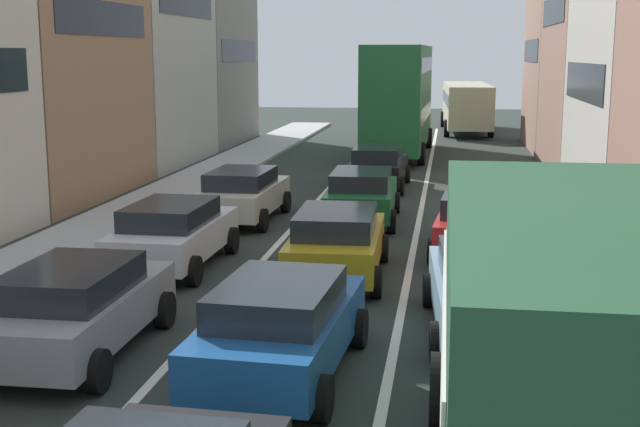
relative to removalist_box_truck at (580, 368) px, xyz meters
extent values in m
cube|color=#ACACAC|center=(-10.40, 16.87, -1.90)|extent=(2.60, 64.00, 0.14)
cube|color=silver|center=(-5.40, 16.87, -1.97)|extent=(0.16, 60.00, 0.01)
cube|color=silver|center=(-2.00, 16.87, -1.97)|extent=(0.16, 60.00, 0.01)
cube|color=#9E7556|center=(-15.70, 18.87, 3.32)|extent=(7.00, 8.70, 10.58)
cube|color=black|center=(-12.18, 18.87, 3.85)|extent=(0.02, 7.04, 1.10)
cube|color=#B2ADA3|center=(-15.70, 27.67, 4.20)|extent=(7.00, 8.70, 12.34)
cube|color=black|center=(-12.18, 27.67, 4.81)|extent=(0.02, 7.04, 1.10)
cube|color=gray|center=(-15.70, 36.47, 2.42)|extent=(7.00, 8.70, 8.78)
cube|color=black|center=(-12.18, 36.47, 2.86)|extent=(0.02, 7.04, 1.10)
cube|color=#936B5B|center=(6.20, 36.47, 2.43)|extent=(7.00, 8.70, 8.81)
cube|color=black|center=(2.69, 36.47, 2.87)|extent=(0.02, 7.04, 1.10)
cube|color=black|center=(2.69, 27.67, 4.40)|extent=(0.02, 7.04, 1.10)
cube|color=black|center=(2.69, 18.87, 1.92)|extent=(0.02, 7.04, 1.10)
cube|color=#1E5933|center=(-0.01, 2.88, -0.54)|extent=(2.41, 2.41, 1.90)
cube|color=black|center=(-0.02, 4.09, -0.16)|extent=(2.02, 0.04, 0.70)
cube|color=#234C33|center=(0.01, -0.88, 0.21)|extent=(2.43, 5.45, 2.80)
cube|color=white|center=(-1.21, -0.88, 0.49)|extent=(0.05, 4.48, 0.90)
cylinder|color=black|center=(-1.21, 2.96, -1.49)|extent=(0.30, 0.96, 0.96)
cylinder|color=black|center=(1.19, 2.97, -1.49)|extent=(0.30, 0.96, 0.96)
cube|color=#194C8C|center=(-3.58, 4.33, -1.30)|extent=(2.05, 4.40, 0.70)
cube|color=#1E2328|center=(-3.59, 4.13, -0.74)|extent=(1.72, 2.50, 0.52)
cylinder|color=black|center=(-4.41, 5.84, -1.65)|extent=(0.26, 0.65, 0.64)
cylinder|color=black|center=(-2.57, 5.73, -1.65)|extent=(0.26, 0.65, 0.64)
cylinder|color=black|center=(-4.58, 2.93, -1.65)|extent=(0.26, 0.65, 0.64)
cylinder|color=black|center=(-2.75, 2.82, -1.65)|extent=(0.26, 0.65, 0.64)
cube|color=gray|center=(-6.95, 4.75, -1.30)|extent=(1.82, 4.31, 0.70)
cube|color=#1E2328|center=(-6.94, 4.55, -0.74)|extent=(1.60, 2.42, 0.52)
cylinder|color=black|center=(-7.87, 6.21, -1.65)|extent=(0.22, 0.64, 0.64)
cylinder|color=black|center=(-6.03, 6.22, -1.65)|extent=(0.22, 0.64, 0.64)
cylinder|color=black|center=(-6.02, 3.29, -1.65)|extent=(0.22, 0.64, 0.64)
cube|color=#B29319|center=(-3.51, 10.03, -1.30)|extent=(1.92, 4.35, 0.70)
cube|color=#1E2328|center=(-3.50, 9.83, -0.74)|extent=(1.65, 2.45, 0.52)
cylinder|color=black|center=(-4.47, 11.47, -1.65)|extent=(0.24, 0.65, 0.64)
cylinder|color=black|center=(-2.63, 11.52, -1.65)|extent=(0.24, 0.65, 0.64)
cylinder|color=black|center=(-4.38, 8.55, -1.65)|extent=(0.24, 0.65, 0.64)
cylinder|color=black|center=(-2.54, 8.60, -1.65)|extent=(0.24, 0.65, 0.64)
cube|color=silver|center=(-7.23, 10.36, -1.30)|extent=(1.87, 4.33, 0.70)
cube|color=#1E2328|center=(-7.23, 10.16, -0.74)|extent=(1.62, 2.43, 0.52)
cylinder|color=black|center=(-8.12, 11.83, -1.65)|extent=(0.23, 0.64, 0.64)
cylinder|color=black|center=(-6.28, 11.81, -1.65)|extent=(0.23, 0.64, 0.64)
cylinder|color=black|center=(-8.17, 8.91, -1.65)|extent=(0.23, 0.64, 0.64)
cylinder|color=black|center=(-6.33, 8.88, -1.65)|extent=(0.23, 0.64, 0.64)
cube|color=#19592D|center=(-3.61, 16.15, -1.30)|extent=(1.90, 4.34, 0.70)
cube|color=#1E2328|center=(-3.61, 15.95, -0.74)|extent=(1.64, 2.44, 0.52)
cylinder|color=black|center=(-4.57, 17.59, -1.65)|extent=(0.23, 0.64, 0.64)
cylinder|color=black|center=(-2.73, 17.63, -1.65)|extent=(0.23, 0.64, 0.64)
cylinder|color=black|center=(-4.50, 14.67, -1.65)|extent=(0.23, 0.64, 0.64)
cylinder|color=black|center=(-2.66, 14.71, -1.65)|extent=(0.23, 0.64, 0.64)
cube|color=beige|center=(-6.98, 15.81, -1.30)|extent=(1.90, 4.34, 0.70)
cube|color=#1E2328|center=(-6.99, 15.61, -0.74)|extent=(1.64, 2.44, 0.52)
cylinder|color=black|center=(-7.87, 17.29, -1.65)|extent=(0.23, 0.64, 0.64)
cylinder|color=black|center=(-6.03, 17.25, -1.65)|extent=(0.23, 0.64, 0.64)
cylinder|color=black|center=(-7.93, 14.37, -1.65)|extent=(0.23, 0.64, 0.64)
cylinder|color=black|center=(-6.10, 14.32, -1.65)|extent=(0.23, 0.64, 0.64)
cube|color=black|center=(-3.66, 22.34, -1.30)|extent=(1.88, 4.33, 0.70)
cube|color=#1E2328|center=(-3.67, 22.14, -0.74)|extent=(1.63, 2.44, 0.52)
cylinder|color=black|center=(-4.56, 23.82, -1.65)|extent=(0.23, 0.64, 0.64)
cylinder|color=black|center=(-2.72, 23.78, -1.65)|extent=(0.23, 0.64, 0.64)
cylinder|color=black|center=(-4.61, 20.89, -1.65)|extent=(0.23, 0.64, 0.64)
cylinder|color=black|center=(-2.77, 20.86, -1.65)|extent=(0.23, 0.64, 0.64)
cube|color=#759EB7|center=(-0.49, 6.79, -1.30)|extent=(2.09, 4.41, 0.70)
cube|color=#1E2328|center=(-0.47, 6.59, -0.74)|extent=(1.74, 2.51, 0.52)
cylinder|color=black|center=(-1.51, 8.18, -1.65)|extent=(0.26, 0.65, 0.64)
cylinder|color=black|center=(0.33, 8.31, -1.65)|extent=(0.26, 0.65, 0.64)
cylinder|color=black|center=(-1.31, 5.26, -1.65)|extent=(0.26, 0.65, 0.64)
cylinder|color=black|center=(0.53, 5.39, -1.65)|extent=(0.26, 0.65, 0.64)
cube|color=#A51E1E|center=(-0.48, 12.75, -1.30)|extent=(2.09, 4.41, 0.70)
cube|color=#1E2328|center=(-0.49, 12.55, -0.74)|extent=(1.75, 2.51, 0.52)
cylinder|color=black|center=(-1.29, 14.27, -1.65)|extent=(0.26, 0.65, 0.64)
cylinder|color=black|center=(0.54, 14.15, -1.65)|extent=(0.26, 0.65, 0.64)
cylinder|color=black|center=(-1.49, 11.35, -1.65)|extent=(0.26, 0.65, 0.64)
cylinder|color=black|center=(0.34, 11.23, -1.65)|extent=(0.26, 0.65, 0.64)
cube|color=#1E6033|center=(-3.55, 32.05, -0.27)|extent=(2.70, 10.55, 2.40)
cube|color=black|center=(-3.55, 32.05, 0.09)|extent=(2.72, 9.92, 0.70)
cube|color=#1E6033|center=(-3.55, 32.05, 2.01)|extent=(2.70, 10.55, 2.16)
cube|color=black|center=(-3.55, 32.05, 2.25)|extent=(2.72, 9.92, 0.64)
cylinder|color=black|center=(-4.73, 35.86, -1.47)|extent=(0.32, 1.01, 1.00)
cylinder|color=black|center=(-2.23, 35.81, -1.47)|extent=(0.32, 1.01, 1.00)
cylinder|color=black|center=(-4.86, 28.93, -1.47)|extent=(0.32, 1.01, 1.00)
cylinder|color=black|center=(-2.36, 28.88, -1.47)|extent=(0.32, 1.01, 1.00)
cube|color=#BFB793|center=(-0.24, 44.79, -0.27)|extent=(2.91, 10.59, 2.40)
cube|color=black|center=(-0.24, 44.79, 0.09)|extent=(2.92, 9.96, 0.70)
cylinder|color=black|center=(-1.64, 48.52, -1.47)|extent=(0.34, 1.01, 1.00)
cylinder|color=black|center=(0.86, 48.62, -1.47)|extent=(0.34, 1.01, 1.00)
cylinder|color=black|center=(-1.37, 41.59, -1.47)|extent=(0.34, 1.01, 1.00)
cylinder|color=black|center=(1.13, 41.69, -1.47)|extent=(0.34, 1.01, 1.00)
camera|label=1|loc=(-1.21, -7.37, 2.75)|focal=47.44mm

